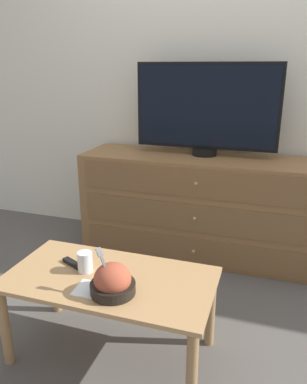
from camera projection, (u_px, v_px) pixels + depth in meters
ground_plane at (221, 239)px, 2.89m from camera, size 12.00×12.00×0.00m
wall_back at (233, 61)px, 2.50m from camera, size 12.00×0.05×2.60m
dresser at (202, 206)px, 2.58m from camera, size 1.65×0.47×0.70m
tv at (206, 109)px, 2.43m from camera, size 0.94×0.16×0.60m
coffee_table at (110, 289)px, 1.64m from camera, size 0.91×0.47×0.40m
takeout_bowl at (113, 282)px, 1.49m from camera, size 0.18×0.18×0.19m
drink_cup at (85, 263)px, 1.66m from camera, size 0.07×0.07×0.09m
napkin at (90, 289)px, 1.53m from camera, size 0.13×0.13×0.00m
remote_control at (75, 265)px, 1.71m from camera, size 0.16×0.09×0.02m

